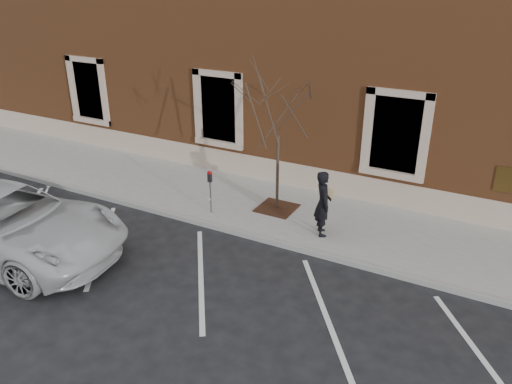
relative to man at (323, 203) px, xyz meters
The scene contains 10 objects.
ground 2.32m from the man, 154.90° to the right, with size 120.00×120.00×0.00m, color #28282B.
sidewalk_near 2.29m from the man, 154.96° to the left, with size 40.00×3.50×0.15m, color beige.
curb_near 2.31m from the man, 153.66° to the right, with size 40.00×0.12×0.15m, color #9E9E99.
parking_stripes 3.75m from the man, 121.30° to the right, with size 28.00×4.40×0.01m, color silver, non-canonical shape.
building_civic 7.70m from the man, 105.24° to the left, with size 40.00×8.62×8.00m.
man is the anchor object (origin of this frame).
parking_meter 3.37m from the man, behind, with size 0.12×0.09×1.29m.
tree_grate 2.13m from the man, 154.78° to the left, with size 1.10×1.10×0.03m, color #3F1F14.
sapling 2.80m from the man, 154.78° to the left, with size 2.51×2.51×4.18m.
white_truck 8.19m from the man, 146.09° to the right, with size 2.95×6.40×1.78m, color #BABDBF.
Camera 1 is at (5.98, -10.48, 6.73)m, focal length 35.00 mm.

